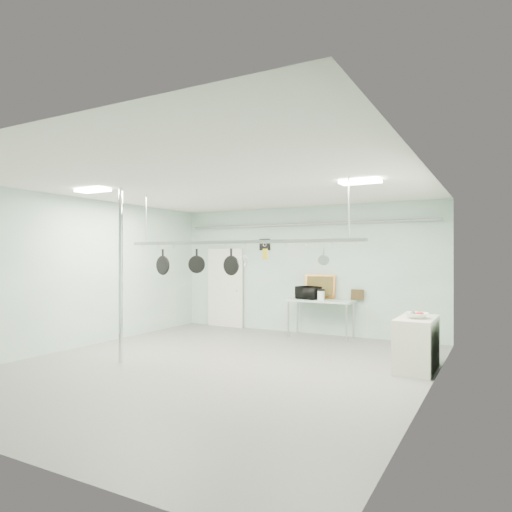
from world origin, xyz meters
The scene contains 25 objects.
floor centered at (0.00, 0.00, 0.00)m, with size 8.00×8.00×0.00m, color gray.
ceiling centered at (0.00, 0.00, 3.19)m, with size 7.00×8.00×0.02m, color silver.
back_wall centered at (0.00, 3.99, 1.60)m, with size 7.00×0.02×3.20m, color silver.
right_wall centered at (3.49, 0.00, 1.60)m, with size 0.02×8.00×3.20m, color silver.
door centered at (-2.30, 3.94, 1.05)m, with size 1.10×0.10×2.20m, color silver.
wall_vent centered at (-1.10, 3.97, 2.25)m, with size 0.30×0.04×0.30m, color black.
conduit_pipe centered at (0.00, 3.90, 2.75)m, with size 0.07×0.07×6.60m, color gray.
chrome_pole centered at (-1.70, -0.60, 1.60)m, with size 0.08×0.08×3.20m, color silver.
prep_table centered at (0.60, 3.60, 0.83)m, with size 1.60×0.70×0.91m.
side_cabinet centered at (3.15, 1.40, 0.45)m, with size 0.60×1.20×0.90m, color beige.
pot_rack centered at (0.20, 0.30, 2.23)m, with size 4.80×0.06×1.00m.
light_panel_left centered at (-2.20, -0.80, 3.16)m, with size 0.65×0.30×0.05m, color white.
light_panel_right centered at (2.40, 0.60, 3.16)m, with size 0.65×0.30×0.05m, color white.
microwave centered at (0.30, 3.58, 1.06)m, with size 0.55×0.37×0.31m, color black.
coffee_canister centered at (0.67, 3.44, 1.02)m, with size 0.17×0.17×0.22m, color white.
painting_large centered at (0.47, 3.90, 1.20)m, with size 0.78×0.05×0.58m, color orange.
painting_small centered at (1.41, 3.90, 1.03)m, with size 0.30×0.04×0.25m, color #392913.
fruit_bowl centered at (3.17, 1.29, 0.95)m, with size 0.39×0.39×0.10m, color silver.
skillet_left centered at (-1.47, 0.30, 1.83)m, with size 0.38×0.06×0.51m, color black, non-canonical shape.
skillet_mid centered at (-0.65, 0.30, 1.85)m, with size 0.33×0.06×0.47m, color black, non-canonical shape.
skillet_right centered at (0.12, 0.30, 1.84)m, with size 0.36×0.06×0.48m, color black, non-canonical shape.
whisk centered at (0.36, 0.30, 1.92)m, with size 0.20×0.20×0.32m, color silver, non-canonical shape.
grater centered at (0.81, 0.30, 1.98)m, with size 0.09×0.02×0.21m, color gold, non-canonical shape.
saucepan centered at (1.88, 0.30, 1.94)m, with size 0.17×0.09×0.29m, color silver, non-canonical shape.
fruit_cluster centered at (3.17, 1.29, 0.99)m, with size 0.24×0.24×0.09m, color #AC0F18, non-canonical shape.
Camera 1 is at (4.45, -6.73, 1.95)m, focal length 32.00 mm.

